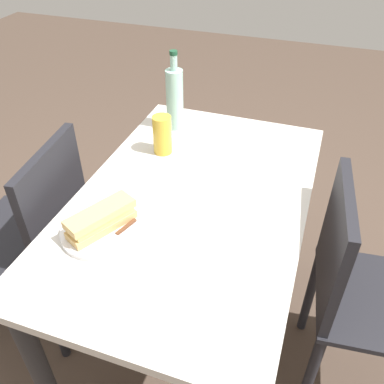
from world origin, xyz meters
name	(u,v)px	position (x,y,z in m)	size (l,w,h in m)	color
ground_plane	(192,327)	(0.00, 0.00, 0.00)	(8.00, 8.00, 0.00)	#47382D
dining_table	(192,223)	(0.00, 0.00, 0.61)	(1.18, 0.74, 0.73)	beige
chair_far	(355,288)	(0.01, 0.57, 0.50)	(0.44, 0.44, 0.87)	black
chair_near	(39,232)	(0.12, -0.57, 0.50)	(0.44, 0.44, 0.87)	black
plate_near	(103,230)	(0.24, -0.19, 0.74)	(0.25, 0.25, 0.01)	white
baguette_sandwich_near	(101,219)	(0.24, -0.19, 0.78)	(0.22, 0.16, 0.07)	tan
knife_near	(117,234)	(0.26, -0.14, 0.75)	(0.17, 0.07, 0.01)	silver
water_bottle	(175,98)	(-0.42, -0.22, 0.86)	(0.07, 0.07, 0.32)	#99C6B7
beer_glass	(162,135)	(-0.22, -0.19, 0.80)	(0.07, 0.07, 0.15)	gold
paper_napkin	(208,147)	(-0.31, -0.04, 0.73)	(0.14, 0.14, 0.00)	white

